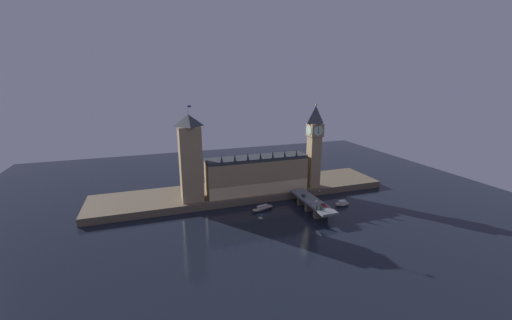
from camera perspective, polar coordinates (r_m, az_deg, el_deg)
The scene contains 15 objects.
ground_plane at distance 208.16m, azimuth 0.85°, elevation -9.86°, with size 400.00×400.00×0.00m, color black.
embankment at distance 241.49m, azimuth -2.31°, elevation -5.68°, with size 220.00×42.00×5.05m.
parliament_hall at distance 229.62m, azimuth 0.16°, elevation -2.60°, with size 74.08×17.47×31.81m.
clock_tower at distance 239.53m, azimuth 10.55°, elevation 2.90°, with size 10.36×10.47×63.58m.
victoria_tower at distance 214.51m, azimuth -11.84°, elevation 0.35°, with size 14.47×14.47×64.69m.
bridge at distance 215.53m, azimuth 10.15°, elevation -7.77°, with size 10.93×46.00×7.26m.
car_northbound_lead at distance 219.53m, azimuth 8.67°, elevation -6.46°, with size 1.98×4.15×1.46m.
car_northbound_trail at distance 202.52m, azimuth 11.45°, elevation -8.45°, with size 2.07×3.89×1.39m.
car_southbound_lead at distance 206.86m, azimuth 12.25°, elevation -7.99°, with size 1.90×4.76×1.40m.
pedestrian_near_rail at distance 206.53m, azimuth 9.95°, elevation -7.84°, with size 0.38×0.38×1.68m.
pedestrian_mid_walk at distance 219.68m, azimuth 10.81°, elevation -6.45°, with size 0.38×0.38×1.85m.
street_lamp_near at distance 199.04m, azimuth 10.96°, elevation -7.86°, with size 1.34×0.60×6.07m.
street_lamp_mid at distance 215.69m, azimuth 11.44°, elevation -6.00°, with size 1.34×0.60×6.56m.
boat_upstream at distance 213.36m, azimuth 1.20°, elevation -8.83°, with size 17.26×8.33×3.74m.
boat_downstream at distance 229.17m, azimuth 15.40°, elevation -7.67°, with size 10.54×4.69×3.76m.
Camera 1 is at (-64.52, -178.14, 86.22)m, focal length 22.00 mm.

